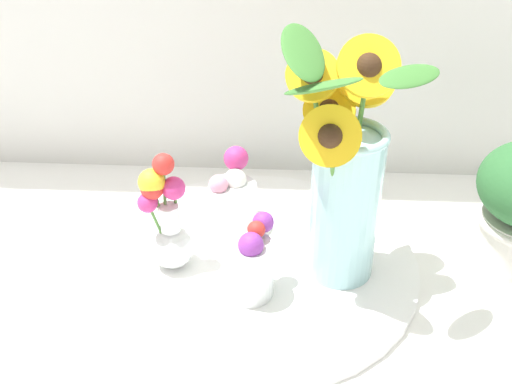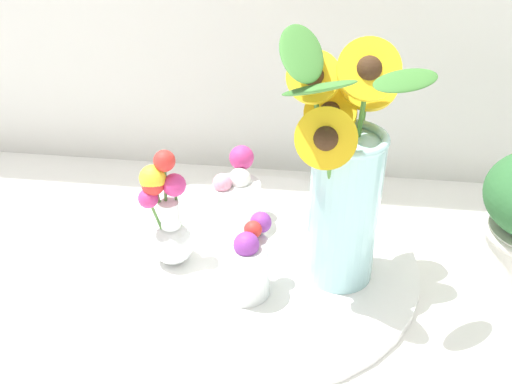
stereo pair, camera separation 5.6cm
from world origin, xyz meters
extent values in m
plane|color=white|center=(0.00, 0.00, 0.00)|extent=(6.00, 6.00, 0.00)
cylinder|color=white|center=(0.01, 0.04, 0.01)|extent=(0.53, 0.53, 0.02)
cylinder|color=#9ED1D6|center=(0.15, 0.03, 0.14)|extent=(0.11, 0.11, 0.24)
torus|color=#9ED1D6|center=(0.15, 0.03, 0.26)|extent=(0.11, 0.11, 0.01)
cylinder|color=#4C8438|center=(0.11, 0.05, 0.20)|extent=(0.05, 0.03, 0.26)
cylinder|color=yellow|center=(0.09, 0.06, 0.33)|extent=(0.09, 0.06, 0.08)
sphere|color=#382314|center=(0.09, 0.06, 0.33)|extent=(0.03, 0.03, 0.03)
cylinder|color=#4C8438|center=(0.16, 0.04, 0.21)|extent=(0.02, 0.01, 0.30)
cylinder|color=yellow|center=(0.17, 0.04, 0.36)|extent=(0.09, 0.06, 0.08)
sphere|color=#382314|center=(0.17, 0.04, 0.36)|extent=(0.04, 0.04, 0.04)
cylinder|color=#4C8438|center=(0.15, 0.04, 0.17)|extent=(0.06, 0.04, 0.21)
cylinder|color=yellow|center=(0.12, 0.06, 0.28)|extent=(0.09, 0.06, 0.08)
sphere|color=#382314|center=(0.12, 0.06, 0.28)|extent=(0.03, 0.03, 0.03)
cylinder|color=#4C8438|center=(0.16, 0.07, 0.20)|extent=(0.03, 0.05, 0.23)
cylinder|color=yellow|center=(0.17, 0.09, 0.32)|extent=(0.09, 0.07, 0.08)
sphere|color=#382314|center=(0.17, 0.09, 0.32)|extent=(0.04, 0.04, 0.04)
cylinder|color=#4C8438|center=(0.13, -0.01, 0.17)|extent=(0.04, 0.05, 0.23)
cylinder|color=yellow|center=(0.12, -0.03, 0.29)|extent=(0.09, 0.04, 0.09)
sphere|color=#382314|center=(0.12, -0.03, 0.29)|extent=(0.03, 0.03, 0.03)
ellipsoid|color=#38702D|center=(0.20, -0.04, 0.38)|extent=(0.10, 0.09, 0.02)
ellipsoid|color=#38702D|center=(0.08, 0.02, 0.38)|extent=(0.07, 0.15, 0.06)
ellipsoid|color=#38702D|center=(0.10, -0.02, 0.35)|extent=(0.13, 0.13, 0.07)
cylinder|color=white|center=(0.01, -0.04, 0.06)|extent=(0.08, 0.08, 0.09)
cylinder|color=#568E42|center=(0.02, -0.02, 0.08)|extent=(0.01, 0.03, 0.09)
sphere|color=purple|center=(0.03, -0.01, 0.13)|extent=(0.03, 0.03, 0.03)
cylinder|color=#568E42|center=(0.02, -0.03, 0.08)|extent=(0.01, 0.01, 0.09)
sphere|color=red|center=(0.02, -0.02, 0.13)|extent=(0.03, 0.03, 0.03)
cylinder|color=#568E42|center=(0.01, -0.04, 0.07)|extent=(0.02, 0.01, 0.08)
sphere|color=purple|center=(0.01, -0.05, 0.11)|extent=(0.04, 0.04, 0.04)
sphere|color=white|center=(-0.12, 0.02, 0.05)|extent=(0.07, 0.07, 0.07)
cylinder|color=white|center=(-0.12, 0.02, 0.11)|extent=(0.03, 0.03, 0.04)
cylinder|color=#568E42|center=(-0.13, 0.02, 0.11)|extent=(0.03, 0.02, 0.12)
sphere|color=yellow|center=(-0.14, 0.03, 0.17)|extent=(0.04, 0.04, 0.04)
cylinder|color=#568E42|center=(-0.13, 0.03, 0.13)|extent=(0.01, 0.02, 0.14)
sphere|color=red|center=(-0.12, 0.04, 0.20)|extent=(0.03, 0.03, 0.03)
cylinder|color=#568E42|center=(-0.14, 0.02, 0.10)|extent=(0.03, 0.01, 0.08)
sphere|color=#C6337A|center=(-0.15, 0.02, 0.14)|extent=(0.03, 0.03, 0.03)
cylinder|color=#568E42|center=(-0.13, 0.02, 0.11)|extent=(0.03, 0.01, 0.11)
sphere|color=red|center=(-0.14, 0.02, 0.16)|extent=(0.04, 0.04, 0.04)
cylinder|color=#568E42|center=(-0.11, 0.03, 0.10)|extent=(0.01, 0.01, 0.11)
sphere|color=#C6337A|center=(-0.11, 0.03, 0.16)|extent=(0.04, 0.04, 0.04)
cylinder|color=white|center=(-0.03, 0.14, 0.06)|extent=(0.08, 0.08, 0.08)
cylinder|color=#427533|center=(-0.05, 0.13, 0.07)|extent=(0.01, 0.01, 0.07)
sphere|color=pink|center=(-0.05, 0.12, 0.11)|extent=(0.03, 0.03, 0.03)
cylinder|color=#427533|center=(-0.03, 0.16, 0.08)|extent=(0.01, 0.03, 0.10)
sphere|color=#C6337A|center=(-0.03, 0.17, 0.13)|extent=(0.04, 0.04, 0.04)
cylinder|color=#427533|center=(-0.03, 0.14, 0.07)|extent=(0.02, 0.02, 0.07)
sphere|color=white|center=(-0.03, 0.15, 0.11)|extent=(0.04, 0.04, 0.04)
camera|label=1|loc=(0.06, -0.73, 0.65)|focal=42.00mm
camera|label=2|loc=(0.11, -0.73, 0.65)|focal=42.00mm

